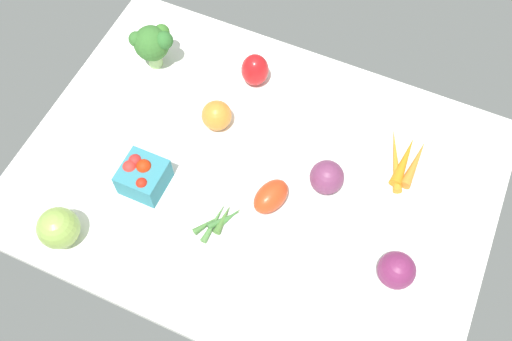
{
  "coord_description": "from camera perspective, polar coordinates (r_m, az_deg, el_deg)",
  "views": [
    {
      "loc": [
        -25.08,
        56.33,
        116.47
      ],
      "look_at": [
        0.0,
        0.0,
        4.0
      ],
      "focal_mm": 40.86,
      "sensor_mm": 36.0,
      "label": 1
    }
  ],
  "objects": [
    {
      "name": "tablecloth",
      "position": [
        1.31,
        -0.0,
        -0.63
      ],
      "size": [
        104.0,
        76.0,
        2.0
      ],
      "primitive_type": "cube",
      "color": "white",
      "rests_on": "ground"
    },
    {
      "name": "broccoli_head",
      "position": [
        1.44,
        -10.04,
        12.19
      ],
      "size": [
        10.53,
        9.36,
        11.9
      ],
      "color": "#9EC97E",
      "rests_on": "tablecloth"
    },
    {
      "name": "roma_tomato",
      "position": [
        1.24,
        1.47,
        -2.55
      ],
      "size": [
        8.41,
        10.41,
        5.86
      ],
      "primitive_type": "ellipsoid",
      "rotation": [
        0.0,
        0.0,
        1.25
      ],
      "color": "red",
      "rests_on": "tablecloth"
    },
    {
      "name": "carrot_bunch",
      "position": [
        1.35,
        14.43,
        0.89
      ],
      "size": [
        9.81,
        15.88,
        2.8
      ],
      "color": "orange",
      "rests_on": "tablecloth"
    },
    {
      "name": "bell_pepper_red",
      "position": [
        1.41,
        -0.1,
        9.82
      ],
      "size": [
        8.98,
        8.98,
        8.55
      ],
      "primitive_type": "ellipsoid",
      "rotation": [
        0.0,
        0.0,
        1.06
      ],
      "color": "red",
      "rests_on": "tablecloth"
    },
    {
      "name": "heirloom_tomato_orange",
      "position": [
        1.34,
        -3.87,
        5.4
      ],
      "size": [
        7.01,
        7.01,
        7.01
      ],
      "primitive_type": "sphere",
      "color": "orange",
      "rests_on": "tablecloth"
    },
    {
      "name": "heirloom_tomato_green",
      "position": [
        1.26,
        -18.77,
        -5.36
      ],
      "size": [
        8.76,
        8.76,
        8.76
      ],
      "primitive_type": "sphere",
      "color": "#8EB24D",
      "rests_on": "tablecloth"
    },
    {
      "name": "berry_basket",
      "position": [
        1.28,
        -11.04,
        -0.48
      ],
      "size": [
        9.2,
        9.2,
        7.89
      ],
      "color": "teal",
      "rests_on": "tablecloth"
    },
    {
      "name": "okra_pile",
      "position": [
        1.25,
        -3.6,
        -4.89
      ],
      "size": [
        8.22,
        10.54,
        1.74
      ],
      "color": "#4D7F36",
      "rests_on": "tablecloth"
    },
    {
      "name": "red_onion_near_basket",
      "position": [
        1.2,
        13.6,
        -9.47
      ],
      "size": [
        7.66,
        7.66,
        7.66
      ],
      "primitive_type": "sphere",
      "color": "#742553",
      "rests_on": "tablecloth"
    },
    {
      "name": "red_onion_center",
      "position": [
        1.26,
        6.95,
        -0.66
      ],
      "size": [
        7.53,
        7.53,
        7.53
      ],
      "primitive_type": "sphere",
      "color": "#74345A",
      "rests_on": "tablecloth"
    }
  ]
}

